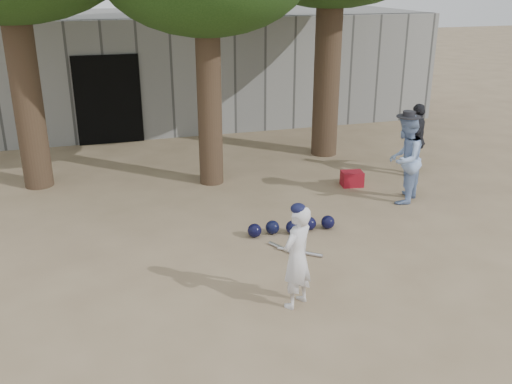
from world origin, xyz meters
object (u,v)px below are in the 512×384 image
object	(u,v)px
boy_player	(297,257)
red_bag	(352,179)
spectator_blue	(405,159)
spectator_dark	(416,140)

from	to	relation	value
boy_player	red_bag	size ratio (longest dim) A/B	3.28
spectator_blue	spectator_dark	distance (m)	1.67
spectator_blue	spectator_dark	xyz separation A→B (m)	(1.04, 1.30, -0.06)
spectator_blue	red_bag	world-z (taller)	spectator_blue
boy_player	red_bag	distance (m)	4.71
boy_player	spectator_dark	distance (m)	5.89
boy_player	red_bag	xyz separation A→B (m)	(2.64, 3.87, -0.54)
boy_player	red_bag	bearing A→B (deg)	-158.52
boy_player	spectator_blue	distance (m)	4.25
spectator_blue	spectator_dark	bearing A→B (deg)	-172.63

